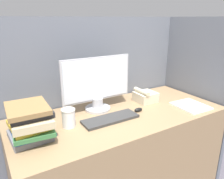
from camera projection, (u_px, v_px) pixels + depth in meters
name	position (u px, v px, depth m)	size (l,w,h in m)	color
cubicle_panel_rear	(97.00, 99.00, 1.99)	(2.03, 0.04, 1.44)	slate
cubicle_panel_right	(192.00, 95.00, 2.12)	(0.04, 0.78, 1.44)	slate
desk	(120.00, 155.00, 1.78)	(1.63, 0.72, 0.73)	#937551
monitor	(97.00, 86.00, 1.69)	(0.57, 0.20, 0.42)	#B7B7BC
keyboard	(111.00, 119.00, 1.56)	(0.41, 0.14, 0.02)	#333333
mouse	(138.00, 110.00, 1.71)	(0.07, 0.04, 0.03)	black
coffee_cup	(69.00, 118.00, 1.46)	(0.09, 0.09, 0.13)	white
book_stack	(30.00, 122.00, 1.29)	(0.26, 0.32, 0.22)	slate
desk_telephone	(145.00, 96.00, 1.91)	(0.17, 0.18, 0.12)	beige
paper_pile	(191.00, 106.00, 1.80)	(0.24, 0.27, 0.01)	white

